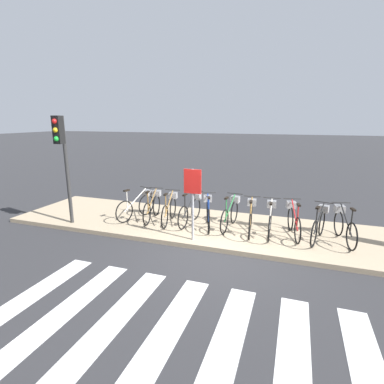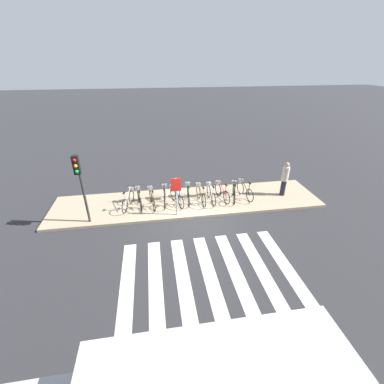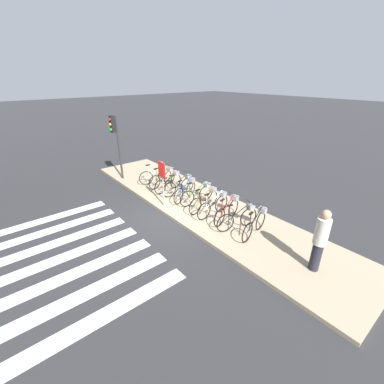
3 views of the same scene
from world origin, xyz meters
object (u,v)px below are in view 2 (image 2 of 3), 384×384
parked_bicycle_7 (211,193)px  parked_bicycle_4 (176,195)px  parked_bicycle_1 (139,197)px  parked_bicycle_9 (234,191)px  parked_bicycle_2 (152,197)px  parked_bicycle_0 (129,198)px  parked_bicycle_6 (200,193)px  parked_bicycle_8 (221,191)px  traffic_light (79,176)px  parked_bicycle_5 (188,193)px  parked_bicycle_10 (244,189)px  sign_post (176,190)px  parked_bicycle_3 (165,195)px  pedestrian (285,178)px

parked_bicycle_7 → parked_bicycle_4: bearing=179.4°
parked_bicycle_1 → parked_bicycle_9: bearing=-0.9°
parked_bicycle_2 → parked_bicycle_0: bearing=177.8°
parked_bicycle_4 → parked_bicycle_6: bearing=-0.9°
parked_bicycle_2 → parked_bicycle_8: size_ratio=1.01×
parked_bicycle_1 → traffic_light: size_ratio=0.51×
parked_bicycle_5 → parked_bicycle_2: bearing=-174.6°
parked_bicycle_10 → sign_post: size_ratio=0.86×
parked_bicycle_3 → pedestrian: pedestrian is taller
sign_post → parked_bicycle_5: bearing=59.9°
parked_bicycle_2 → parked_bicycle_5: bearing=5.4°
parked_bicycle_4 → pedestrian: bearing=-0.3°
parked_bicycle_3 → parked_bicycle_0: bearing=-177.1°
parked_bicycle_10 → sign_post: sign_post is taller
parked_bicycle_0 → sign_post: size_ratio=0.84×
parked_bicycle_3 → parked_bicycle_10: size_ratio=1.01×
parked_bicycle_2 → sign_post: (1.08, -1.05, 0.81)m
parked_bicycle_0 → parked_bicycle_3: same height
parked_bicycle_0 → parked_bicycle_3: bearing=2.9°
parked_bicycle_1 → parked_bicycle_6: size_ratio=1.00×
parked_bicycle_4 → parked_bicycle_8: size_ratio=0.97×
parked_bicycle_10 → pedestrian: size_ratio=0.87×
parked_bicycle_3 → parked_bicycle_7: bearing=-3.0°
parked_bicycle_1 → parked_bicycle_9: size_ratio=1.02×
parked_bicycle_8 → parked_bicycle_3: bearing=179.6°
parked_bicycle_9 → parked_bicycle_10: size_ratio=0.99×
pedestrian → parked_bicycle_2: bearing=180.0°
parked_bicycle_6 → parked_bicycle_8: bearing=5.5°
parked_bicycle_8 → parked_bicycle_9: 0.63m
parked_bicycle_1 → parked_bicycle_10: (5.25, 0.05, 0.00)m
parked_bicycle_5 → parked_bicycle_0: bearing=-177.4°
traffic_light → parked_bicycle_7: bearing=11.2°
parked_bicycle_8 → traffic_light: 6.56m
parked_bicycle_2 → parked_bicycle_3: 0.63m
parked_bicycle_1 → parked_bicycle_5: (2.38, 0.09, 0.00)m
sign_post → traffic_light: bearing=-179.2°
parked_bicycle_8 → pedestrian: pedestrian is taller
sign_post → parked_bicycle_7: bearing=30.4°
parked_bicycle_3 → parked_bicycle_4: bearing=-10.7°
parked_bicycle_0 → sign_post: bearing=-26.8°
parked_bicycle_0 → parked_bicycle_3: size_ratio=0.97×
traffic_light → parked_bicycle_8: bearing=11.1°
parked_bicycle_1 → parked_bicycle_2: 0.60m
parked_bicycle_1 → pedestrian: size_ratio=0.88×
parked_bicycle_7 → parked_bicycle_2: bearing=-179.8°
parked_bicycle_1 → traffic_light: 3.03m
parked_bicycle_8 → sign_post: 2.77m
pedestrian → parked_bicycle_3: bearing=178.8°
parked_bicycle_0 → traffic_light: traffic_light is taller
pedestrian → traffic_light: (-9.44, -1.10, 1.27)m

